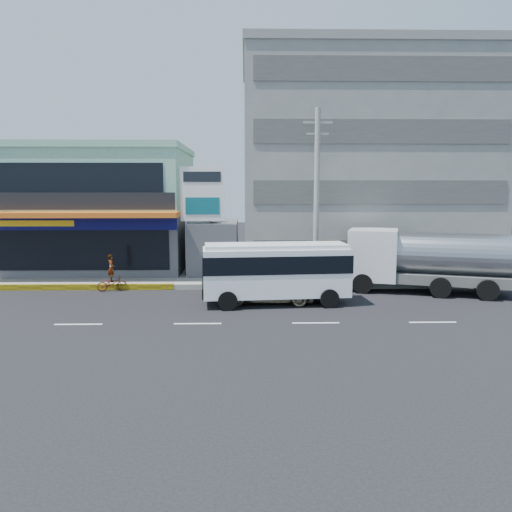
% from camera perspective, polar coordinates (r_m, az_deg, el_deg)
% --- Properties ---
extents(ground, '(120.00, 120.00, 0.00)m').
position_cam_1_polar(ground, '(21.35, -6.69, -7.70)').
color(ground, black).
rests_on(ground, ground).
extents(sidewalk, '(70.00, 5.00, 0.30)m').
position_cam_1_polar(sidewalk, '(30.63, 4.37, -2.58)').
color(sidewalk, gray).
rests_on(sidewalk, ground).
extents(shop_building, '(12.40, 11.70, 8.00)m').
position_cam_1_polar(shop_building, '(35.88, -17.52, 4.81)').
color(shop_building, '#4C4C51').
rests_on(shop_building, ground).
extents(concrete_building, '(16.00, 12.00, 14.00)m').
position_cam_1_polar(concrete_building, '(36.37, 11.60, 9.78)').
color(concrete_building, gray).
rests_on(concrete_building, ground).
extents(gap_structure, '(3.00, 6.00, 3.50)m').
position_cam_1_polar(gap_structure, '(32.77, -4.77, 0.94)').
color(gap_structure, '#4C4C51').
rests_on(gap_structure, ground).
extents(satellite_dish, '(1.50, 1.50, 0.15)m').
position_cam_1_polar(satellite_dish, '(31.60, -4.92, 4.00)').
color(satellite_dish, slate).
rests_on(satellite_dish, gap_structure).
extents(billboard, '(2.60, 0.18, 6.90)m').
position_cam_1_polar(billboard, '(29.78, -6.13, 6.35)').
color(billboard, gray).
rests_on(billboard, ground).
extents(utility_pole_near, '(1.60, 0.30, 10.00)m').
position_cam_1_polar(utility_pole_near, '(28.15, 6.93, 6.70)').
color(utility_pole_near, '#999993').
rests_on(utility_pole_near, ground).
extents(minibus, '(7.28, 2.98, 2.98)m').
position_cam_1_polar(minibus, '(24.40, 2.27, -1.40)').
color(minibus, white).
rests_on(minibus, ground).
extents(sedan, '(5.10, 2.19, 1.72)m').
position_cam_1_polar(sedan, '(24.78, 1.05, -3.41)').
color(sedan, tan).
rests_on(sedan, ground).
extents(tanker_truck, '(8.93, 4.94, 3.38)m').
position_cam_1_polar(tanker_truck, '(28.55, 18.48, -0.36)').
color(tanker_truck, silver).
rests_on(tanker_truck, ground).
extents(motorcycle_rider, '(1.69, 1.11, 2.05)m').
position_cam_1_polar(motorcycle_rider, '(28.70, -16.16, -2.53)').
color(motorcycle_rider, '#62120E').
rests_on(motorcycle_rider, ground).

